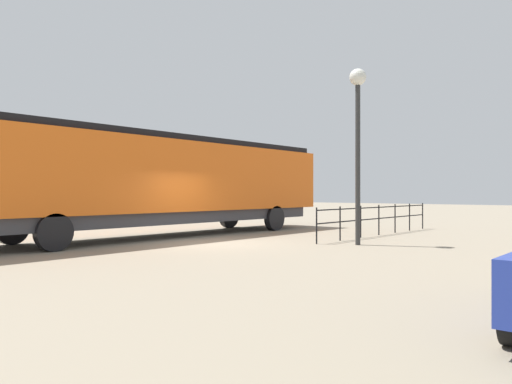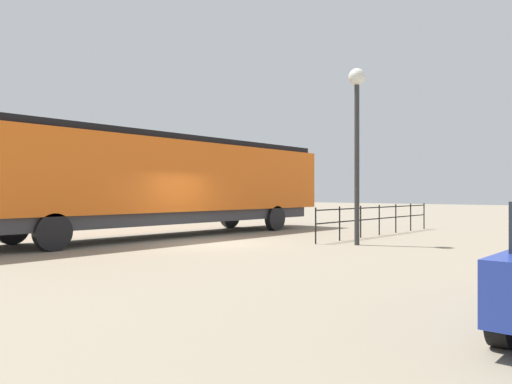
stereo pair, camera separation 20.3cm
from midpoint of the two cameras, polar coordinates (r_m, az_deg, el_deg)
The scene contains 4 objects.
ground_plane at distance 16.52m, azimuth -4.74°, elevation -5.95°, with size 120.00×120.00×0.00m, color gray.
locomotive at distance 19.62m, azimuth -9.03°, elevation 1.34°, with size 3.11×16.01×3.84m.
lamp_post at distance 16.35m, azimuth 12.00°, elevation 8.61°, with size 0.54×0.54×5.71m.
platform_fence at distance 20.13m, azimuth 14.41°, elevation -2.71°, with size 0.05×9.01×1.20m.
Camera 2 is at (11.85, -11.40, 1.69)m, focal length 34.42 mm.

